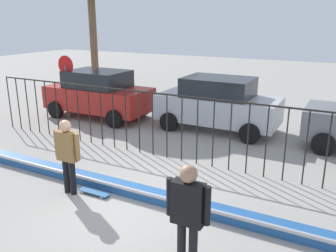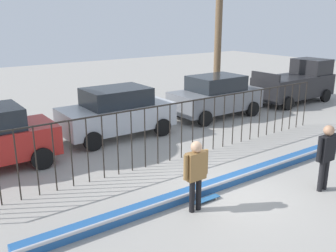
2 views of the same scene
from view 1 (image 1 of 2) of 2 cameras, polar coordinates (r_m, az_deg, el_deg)
name	(u,v)px [view 1 (image 1 of 2)]	position (r m, az deg, el deg)	size (l,w,h in m)	color
ground_plane	(125,204)	(8.01, -6.89, -12.28)	(60.00, 60.00, 0.00)	#9E9991
bowl_coping_ledge	(135,191)	(8.26, -5.23, -10.32)	(11.00, 0.41, 0.27)	#235699
perimeter_fence	(182,121)	(9.83, 2.22, 0.73)	(14.04, 0.04, 1.89)	black
skateboarder	(67,150)	(8.29, -15.82, -3.78)	(0.71, 0.27, 1.76)	black
skateboard	(94,192)	(8.49, -11.78, -10.31)	(0.80, 0.20, 0.07)	#26598C
camera_operator	(188,209)	(5.59, 3.20, -13.16)	(0.73, 0.27, 1.81)	black
parked_car_red	(98,94)	(14.71, -11.08, 5.12)	(4.30, 2.12, 1.90)	#B2231E
parked_car_silver	(218,103)	(12.86, 7.97, 3.60)	(4.30, 2.12, 1.90)	#B7BABF
stop_sign	(66,78)	(14.80, -15.94, 7.39)	(0.76, 0.07, 2.50)	slate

